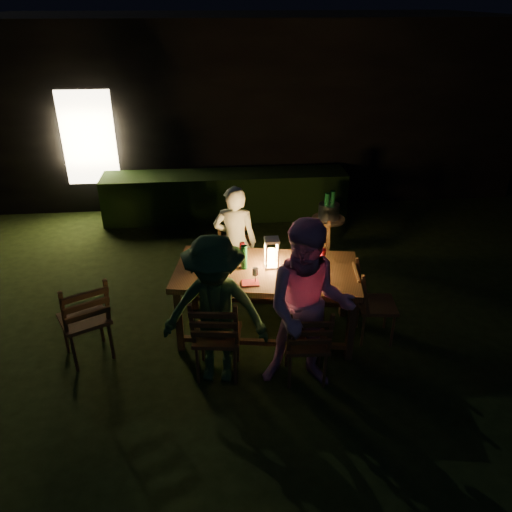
{
  "coord_description": "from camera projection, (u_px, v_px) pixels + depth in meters",
  "views": [
    {
      "loc": [
        -0.74,
        -4.5,
        3.55
      ],
      "look_at": [
        -0.27,
        0.52,
        0.88
      ],
      "focal_mm": 35.0,
      "sensor_mm": 36.0,
      "label": 1
    }
  ],
  "objects": [
    {
      "name": "napkin_right",
      "position": [
        317.0,
        285.0,
        5.21
      ],
      "size": [
        0.18,
        0.14,
        0.01
      ],
      "primitive_type": "cube",
      "color": "red",
      "rests_on": "dining_table"
    },
    {
      "name": "wineglass_d",
      "position": [
        323.0,
        257.0,
        5.59
      ],
      "size": [
        0.06,
        0.06,
        0.18
      ],
      "primitive_type": null,
      "color": "#59070F",
      "rests_on": "dining_table"
    },
    {
      "name": "chair_far_right",
      "position": [
        312.0,
        278.0,
        6.4
      ],
      "size": [
        0.48,
        0.51,
        1.03
      ],
      "rotation": [
        0.0,
        0.0,
        3.1
      ],
      "color": "#4B3419",
      "rests_on": "ground"
    },
    {
      "name": "plate_far_left",
      "position": [
        220.0,
        257.0,
        5.74
      ],
      "size": [
        0.25,
        0.25,
        0.01
      ],
      "primitive_type": "cylinder",
      "color": "white",
      "rests_on": "dining_table"
    },
    {
      "name": "chair_near_left",
      "position": [
        218.0,
        349.0,
        5.11
      ],
      "size": [
        0.53,
        0.56,
        1.04
      ],
      "rotation": [
        0.0,
        0.0,
        -0.13
      ],
      "color": "#4B3419",
      "rests_on": "ground"
    },
    {
      "name": "wineglass_c",
      "position": [
        294.0,
        276.0,
        5.21
      ],
      "size": [
        0.06,
        0.06,
        0.18
      ],
      "primitive_type": null,
      "color": "#59070F",
      "rests_on": "dining_table"
    },
    {
      "name": "phone",
      "position": [
        207.0,
        280.0,
        5.29
      ],
      "size": [
        0.14,
        0.07,
        0.01
      ],
      "primitive_type": "cube",
      "color": "black",
      "rests_on": "dining_table"
    },
    {
      "name": "chair_near_right",
      "position": [
        306.0,
        355.0,
        5.06
      ],
      "size": [
        0.45,
        0.49,
        0.97
      ],
      "rotation": [
        0.0,
        0.0,
        -0.05
      ],
      "color": "#4B3419",
      "rests_on": "ground"
    },
    {
      "name": "chair_far_left",
      "position": [
        235.0,
        276.0,
        6.48
      ],
      "size": [
        0.47,
        0.5,
        0.97
      ],
      "rotation": [
        0.0,
        0.0,
        3.06
      ],
      "color": "#4B3419",
      "rests_on": "ground"
    },
    {
      "name": "ice_bucket",
      "position": [
        329.0,
        211.0,
        7.19
      ],
      "size": [
        0.3,
        0.3,
        0.22
      ],
      "primitive_type": "cylinder",
      "color": "#A5A8AD",
      "rests_on": "side_table"
    },
    {
      "name": "plate_near_right",
      "position": [
        308.0,
        280.0,
        5.29
      ],
      "size": [
        0.25,
        0.25,
        0.01
      ],
      "primitive_type": "cylinder",
      "color": "white",
      "rests_on": "dining_table"
    },
    {
      "name": "wineglass_b",
      "position": [
        200.0,
        265.0,
        5.42
      ],
      "size": [
        0.06,
        0.06,
        0.18
      ],
      "primitive_type": null,
      "color": "#59070F",
      "rests_on": "dining_table"
    },
    {
      "name": "garden_envelope",
      "position": [
        243.0,
        100.0,
        10.36
      ],
      "size": [
        40.0,
        40.0,
        3.2
      ],
      "color": "black",
      "rests_on": "ground"
    },
    {
      "name": "wineglass_e",
      "position": [
        255.0,
        275.0,
        5.22
      ],
      "size": [
        0.06,
        0.06,
        0.18
      ],
      "primitive_type": null,
      "color": "silver",
      "rests_on": "dining_table"
    },
    {
      "name": "plate_far_right",
      "position": [
        307.0,
        261.0,
        5.67
      ],
      "size": [
        0.25,
        0.25,
        0.01
      ],
      "primitive_type": "cylinder",
      "color": "white",
      "rests_on": "dining_table"
    },
    {
      "name": "napkin_left",
      "position": [
        251.0,
        283.0,
        5.24
      ],
      "size": [
        0.18,
        0.14,
        0.01
      ],
      "primitive_type": "cube",
      "color": "red",
      "rests_on": "dining_table"
    },
    {
      "name": "person_opp_right",
      "position": [
        309.0,
        308.0,
        4.73
      ],
      "size": [
        0.98,
        0.82,
        1.8
      ],
      "primitive_type": "imported",
      "rotation": [
        0.0,
        0.0,
        -0.17
      ],
      "color": "#E8A0CE",
      "rests_on": "ground"
    },
    {
      "name": "bottle_bucket_a",
      "position": [
        326.0,
        209.0,
        7.13
      ],
      "size": [
        0.07,
        0.07,
        0.32
      ],
      "primitive_type": "cylinder",
      "color": "#0F471E",
      "rests_on": "side_table"
    },
    {
      "name": "dining_table",
      "position": [
        267.0,
        276.0,
        5.55
      ],
      "size": [
        2.17,
        1.34,
        0.84
      ],
      "rotation": [
        0.0,
        0.0,
        -0.17
      ],
      "color": "#4B3419",
      "rests_on": "ground"
    },
    {
      "name": "side_table",
      "position": [
        328.0,
        223.0,
        7.28
      ],
      "size": [
        0.48,
        0.48,
        0.65
      ],
      "color": "brown",
      "rests_on": "ground"
    },
    {
      "name": "person_house_side",
      "position": [
        235.0,
        242.0,
        6.31
      ],
      "size": [
        0.6,
        0.45,
        1.5
      ],
      "primitive_type": "imported",
      "rotation": [
        0.0,
        0.0,
        2.97
      ],
      "color": "white",
      "rests_on": "ground"
    },
    {
      "name": "person_opp_left",
      "position": [
        215.0,
        312.0,
        4.84
      ],
      "size": [
        1.13,
        0.77,
        1.61
      ],
      "primitive_type": "imported",
      "rotation": [
        0.0,
        0.0,
        -0.17
      ],
      "color": "#2B572B",
      "rests_on": "ground"
    },
    {
      "name": "bottle_bucket_b",
      "position": [
        332.0,
        207.0,
        7.21
      ],
      "size": [
        0.07,
        0.07,
        0.32
      ],
      "primitive_type": "cylinder",
      "color": "#0F471E",
      "rests_on": "side_table"
    },
    {
      "name": "lantern",
      "position": [
        272.0,
        255.0,
        5.48
      ],
      "size": [
        0.16,
        0.16,
        0.35
      ],
      "color": "white",
      "rests_on": "dining_table"
    },
    {
      "name": "chair_end",
      "position": [
        374.0,
        316.0,
        5.68
      ],
      "size": [
        0.5,
        0.48,
        0.96
      ],
      "rotation": [
        0.0,
        0.0,
        -1.68
      ],
      "color": "#4B3419",
      "rests_on": "ground"
    },
    {
      "name": "bottle_table",
      "position": [
        244.0,
        257.0,
        5.47
      ],
      "size": [
        0.07,
        0.07,
        0.28
      ],
      "primitive_type": "cylinder",
      "color": "#0F471E",
      "rests_on": "dining_table"
    },
    {
      "name": "wineglass_a",
      "position": [
        242.0,
        250.0,
        5.74
      ],
      "size": [
        0.06,
        0.06,
        0.18
      ],
      "primitive_type": null,
      "color": "#59070F",
      "rests_on": "dining_table"
    },
    {
      "name": "plate_near_left",
      "position": [
        214.0,
        276.0,
        5.36
      ],
      "size": [
        0.25,
        0.25,
        0.01
      ],
      "primitive_type": "cylinder",
      "color": "white",
      "rests_on": "dining_table"
    },
    {
      "name": "chair_spare",
      "position": [
        87.0,
        332.0,
        5.35
      ],
      "size": [
        0.66,
        0.67,
        1.07
      ],
      "rotation": [
        0.0,
        0.0,
        0.47
      ],
      "color": "#4B3419",
      "rests_on": "ground"
    }
  ]
}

